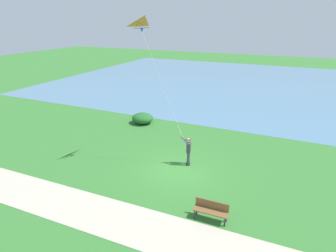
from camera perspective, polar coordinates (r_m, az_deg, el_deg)
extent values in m
plane|color=#33702D|center=(16.66, 2.04, -8.97)|extent=(120.00, 120.00, 0.00)
cube|color=teal|center=(40.94, 10.71, 8.91)|extent=(36.00, 44.00, 0.01)
cube|color=#B7AD99|center=(13.86, -14.66, -16.66)|extent=(3.15, 32.05, 0.02)
cube|color=#232328|center=(17.19, 4.00, -7.89)|extent=(0.15, 0.26, 0.06)
cylinder|color=#383842|center=(16.99, 4.10, -6.66)|extent=(0.14, 0.14, 0.82)
cube|color=#232328|center=(17.40, 4.13, -7.52)|extent=(0.15, 0.26, 0.06)
cylinder|color=#383842|center=(17.20, 4.23, -6.29)|extent=(0.14, 0.14, 0.82)
cube|color=#333842|center=(16.78, 4.23, -4.32)|extent=(0.44, 0.29, 0.60)
sphere|color=beige|center=(16.59, 4.27, -2.89)|extent=(0.22, 0.22, 0.22)
ellipsoid|color=#4C3319|center=(16.57, 4.33, -2.77)|extent=(0.26, 0.26, 0.13)
cylinder|color=#333842|center=(16.54, 3.47, -2.97)|extent=(0.25, 0.56, 0.43)
cylinder|color=#333842|center=(16.70, 3.57, -2.73)|extent=(0.43, 0.48, 0.43)
sphere|color=beige|center=(16.60, 2.99, -2.39)|extent=(0.10, 0.10, 0.10)
pyramid|color=orange|center=(15.65, -4.66, 20.21)|extent=(1.41, 0.76, 0.58)
cone|color=blue|center=(15.81, -5.35, 18.84)|extent=(0.23, 0.23, 0.22)
cylinder|color=black|center=(15.81, -5.36, 19.24)|extent=(1.26, 0.25, 0.02)
cylinder|color=silver|center=(15.89, -0.96, 7.90)|extent=(0.47, 2.29, 5.96)
cube|color=brown|center=(12.92, 8.67, -16.79)|extent=(0.48, 1.51, 0.05)
cube|color=brown|center=(12.94, 8.95, -15.52)|extent=(0.08, 1.50, 0.40)
cube|color=#2D2D33|center=(12.84, 11.46, -18.57)|extent=(0.06, 0.06, 0.45)
cube|color=#2D2D33|center=(13.09, 11.78, -17.73)|extent=(0.06, 0.06, 0.45)
cube|color=#2D2D33|center=(13.07, 5.46, -17.37)|extent=(0.06, 0.06, 0.45)
cube|color=#2D2D33|center=(13.32, 5.90, -16.57)|extent=(0.06, 0.06, 0.45)
ellipsoid|color=#236028|center=(23.81, -5.19, 1.59)|extent=(1.68, 1.83, 0.89)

